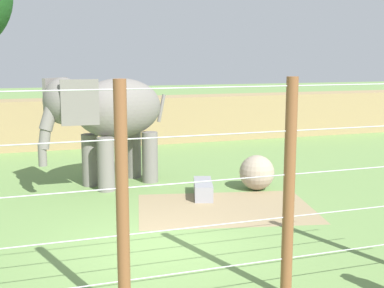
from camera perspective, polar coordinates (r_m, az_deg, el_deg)
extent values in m
plane|color=#6B8E4C|center=(11.03, -3.57, -11.27)|extent=(120.00, 120.00, 0.00)
cube|color=#937F5B|center=(13.66, 3.72, -7.11)|extent=(5.13, 4.08, 0.01)
cube|color=#997F56|center=(23.48, -12.05, 2.37)|extent=(36.00, 1.80, 2.11)
cylinder|color=slate|center=(15.39, -9.53, -2.24)|extent=(0.50, 0.50, 1.60)
cylinder|color=slate|center=(16.13, -11.23, -1.75)|extent=(0.50, 0.50, 1.60)
cylinder|color=slate|center=(16.32, -4.69, -1.46)|extent=(0.50, 0.50, 1.60)
cylinder|color=slate|center=(17.01, -6.51, -1.04)|extent=(0.50, 0.50, 1.60)
ellipsoid|color=slate|center=(15.97, -8.07, 3.96)|extent=(3.37, 2.66, 1.83)
ellipsoid|color=slate|center=(14.97, -14.03, 4.64)|extent=(1.54, 1.61, 1.32)
cube|color=slate|center=(14.43, -12.32, 4.52)|extent=(1.03, 0.14, 1.26)
cube|color=slate|center=(15.63, -14.86, 4.80)|extent=(0.77, 0.85, 1.26)
cylinder|color=slate|center=(14.79, -15.63, 2.67)|extent=(0.66, 0.56, 0.72)
cylinder|color=slate|center=(14.80, -16.02, 0.68)|extent=(0.49, 0.44, 0.67)
cylinder|color=slate|center=(14.84, -16.25, -1.16)|extent=(0.31, 0.31, 0.63)
cylinder|color=slate|center=(16.96, -3.42, 3.98)|extent=(0.36, 0.24, 0.91)
sphere|color=gray|center=(15.50, 7.20, -3.16)|extent=(1.05, 1.05, 1.05)
cylinder|color=brown|center=(7.54, -7.72, -6.74)|extent=(0.19, 0.19, 3.63)
cylinder|color=brown|center=(8.46, 10.70, -5.02)|extent=(0.19, 0.19, 3.63)
cylinder|color=#B7B7BC|center=(8.27, 1.70, -13.72)|extent=(9.18, 0.02, 0.02)
cylinder|color=#B7B7BC|center=(8.01, 1.72, -9.07)|extent=(9.18, 0.02, 0.02)
cylinder|color=#B7B7BC|center=(7.82, 1.75, -4.14)|extent=(9.18, 0.02, 0.02)
cylinder|color=#B7B7BC|center=(7.68, 1.77, 1.00)|extent=(9.18, 0.02, 0.02)
cylinder|color=#B7B7BC|center=(7.60, 1.80, 6.28)|extent=(9.18, 0.02, 0.02)
cube|color=gray|center=(14.68, 1.24, -5.02)|extent=(0.89, 1.49, 0.44)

